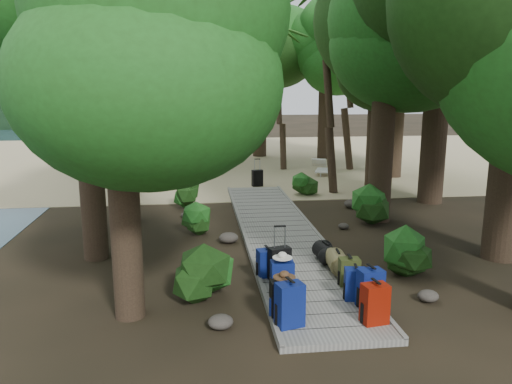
{
  "coord_description": "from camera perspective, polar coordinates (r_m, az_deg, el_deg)",
  "views": [
    {
      "loc": [
        -2.16,
        -11.66,
        3.89
      ],
      "look_at": [
        -0.51,
        1.98,
        1.0
      ],
      "focal_mm": 35.0,
      "sensor_mm": 36.0,
      "label": 1
    }
  ],
  "objects": [
    {
      "name": "tree_left_a",
      "position": [
        8.33,
        -15.43,
        10.08
      ],
      "size": [
        4.43,
        4.43,
        7.38
      ],
      "primitive_type": null,
      "color": "black",
      "rests_on": "ground"
    },
    {
      "name": "shrub_left_c",
      "position": [
        16.46,
        -7.83,
        -0.23
      ],
      "size": [
        1.04,
        1.04,
        0.93
      ],
      "primitive_type": null,
      "color": "#1D4F17",
      "rests_on": "ground"
    },
    {
      "name": "tree_right_e",
      "position": [
        19.53,
        13.74,
        12.87
      ],
      "size": [
        4.82,
        4.82,
        8.68
      ],
      "primitive_type": null,
      "color": "black",
      "rests_on": "ground"
    },
    {
      "name": "rock_right_b",
      "position": [
        11.77,
        16.49,
        -7.35
      ],
      "size": [
        0.41,
        0.37,
        0.23
      ],
      "primitive_type": null,
      "color": "#4C473F",
      "rests_on": "ground"
    },
    {
      "name": "tree_back_a",
      "position": [
        26.93,
        -4.52,
        11.99
      ],
      "size": [
        4.57,
        4.57,
        7.91
      ],
      "primitive_type": null,
      "color": "black",
      "rests_on": "ground"
    },
    {
      "name": "ground",
      "position": [
        12.48,
        3.45,
        -6.3
      ],
      "size": [
        120.0,
        120.0,
        0.0
      ],
      "primitive_type": "plane",
      "color": "#302418",
      "rests_on": "ground"
    },
    {
      "name": "sand_beach",
      "position": [
        28.02,
        -2.4,
        3.92
      ],
      "size": [
        40.0,
        22.0,
        0.02
      ],
      "primitive_type": "cube",
      "color": "tan",
      "rests_on": "ground"
    },
    {
      "name": "palm_right_b",
      "position": [
        24.44,
        10.81,
        12.87
      ],
      "size": [
        4.55,
        4.55,
        8.79
      ],
      "primitive_type": null,
      "color": "#1B4312",
      "rests_on": "ground"
    },
    {
      "name": "tree_left_c",
      "position": [
        14.89,
        -15.03,
        12.91
      ],
      "size": [
        4.9,
        4.9,
        8.52
      ],
      "primitive_type": null,
      "color": "black",
      "rests_on": "ground"
    },
    {
      "name": "backpack_left_b",
      "position": [
        8.51,
        2.99,
        -11.86
      ],
      "size": [
        0.38,
        0.28,
        0.7
      ],
      "primitive_type": null,
      "rotation": [
        0.0,
        0.0,
        0.02
      ],
      "color": "black",
      "rests_on": "boardwalk"
    },
    {
      "name": "tree_left_b",
      "position": [
        11.65,
        -18.99,
        11.94
      ],
      "size": [
        4.48,
        4.48,
        8.06
      ],
      "primitive_type": null,
      "color": "black",
      "rests_on": "ground"
    },
    {
      "name": "rock_left_c",
      "position": [
        12.77,
        -3.14,
        -5.24
      ],
      "size": [
        0.49,
        0.44,
        0.27
      ],
      "primitive_type": null,
      "color": "#4C473F",
      "rests_on": "ground"
    },
    {
      "name": "rock_right_c",
      "position": [
        14.21,
        9.98,
        -3.85
      ],
      "size": [
        0.3,
        0.27,
        0.17
      ],
      "primitive_type": null,
      "color": "#4C473F",
      "rests_on": "ground"
    },
    {
      "name": "tree_back_d",
      "position": [
        26.07,
        -15.24,
        12.75
      ],
      "size": [
        5.36,
        5.36,
        8.93
      ],
      "primitive_type": null,
      "color": "black",
      "rests_on": "ground"
    },
    {
      "name": "palm_right_a",
      "position": [
        18.85,
        9.36,
        11.02
      ],
      "size": [
        4.29,
        4.29,
        7.31
      ],
      "primitive_type": null,
      "color": "#1B4312",
      "rests_on": "ground"
    },
    {
      "name": "backpack_right_b",
      "position": [
        9.05,
        12.94,
        -10.45
      ],
      "size": [
        0.46,
        0.36,
        0.76
      ],
      "primitive_type": null,
      "rotation": [
        0.0,
        0.0,
        0.17
      ],
      "color": "navy",
      "rests_on": "boardwalk"
    },
    {
      "name": "sun_lounger",
      "position": [
        22.72,
        7.71,
        2.8
      ],
      "size": [
        1.28,
        2.11,
        0.65
      ],
      "primitive_type": null,
      "rotation": [
        0.0,
        0.0,
        -0.34
      ],
      "color": "silver",
      "rests_on": "sand_beach"
    },
    {
      "name": "shrub_right_c",
      "position": [
        18.33,
        5.71,
        0.82
      ],
      "size": [
        0.87,
        0.87,
        0.79
      ],
      "primitive_type": null,
      "color": "#1D4F17",
      "rests_on": "ground"
    },
    {
      "name": "rock_right_a",
      "position": [
        9.95,
        19.08,
        -11.16
      ],
      "size": [
        0.39,
        0.35,
        0.21
      ],
      "primitive_type": null,
      "color": "#4C473F",
      "rests_on": "ground"
    },
    {
      "name": "hat_brown",
      "position": [
        8.34,
        3.26,
        -9.36
      ],
      "size": [
        0.38,
        0.38,
        0.11
      ],
      "primitive_type": null,
      "color": "#51351E",
      "rests_on": "backpack_left_b"
    },
    {
      "name": "shrub_right_a",
      "position": [
        11.01,
        17.41,
        -6.92
      ],
      "size": [
        1.0,
        1.0,
        0.9
      ],
      "primitive_type": null,
      "color": "#1D4F17",
      "rests_on": "ground"
    },
    {
      "name": "shrub_right_b",
      "position": [
        14.72,
        12.91,
        -1.54
      ],
      "size": [
        1.22,
        1.22,
        1.1
      ],
      "primitive_type": null,
      "color": "#1D4F17",
      "rests_on": "ground"
    },
    {
      "name": "rock_left_a",
      "position": [
        8.48,
        -4.07,
        -14.59
      ],
      "size": [
        0.42,
        0.38,
        0.23
      ],
      "primitive_type": null,
      "color": "#4C473F",
      "rests_on": "ground"
    },
    {
      "name": "tree_right_d",
      "position": [
        17.96,
        20.54,
        17.73
      ],
      "size": [
        6.48,
        6.48,
        11.89
      ],
      "primitive_type": null,
      "color": "black",
      "rests_on": "ground"
    },
    {
      "name": "lone_suitcase_on_sand",
      "position": [
        19.85,
        0.15,
        1.6
      ],
      "size": [
        0.45,
        0.32,
        0.65
      ],
      "primitive_type": null,
      "rotation": [
        0.0,
        0.0,
        0.21
      ],
      "color": "black",
      "rests_on": "sand_beach"
    },
    {
      "name": "backpack_right_d",
      "position": [
        9.95,
        10.61,
        -8.77
      ],
      "size": [
        0.41,
        0.3,
        0.59
      ],
      "primitive_type": null,
      "rotation": [
        0.0,
        0.0,
        -0.06
      ],
      "color": "#36401B",
      "rests_on": "boardwalk"
    },
    {
      "name": "palm_right_c",
      "position": [
        24.03,
        3.7,
        10.34
      ],
      "size": [
        4.09,
        4.09,
        6.5
      ],
      "primitive_type": null,
      "color": "#1B4312",
      "rests_on": "ground"
    },
    {
      "name": "duffel_right_khaki",
      "position": [
        10.62,
        9.31,
        -7.87
      ],
      "size": [
        0.47,
        0.66,
        0.42
      ],
      "primitive_type": null,
      "rotation": [
        0.0,
        0.0,
        -0.08
      ],
      "color": "olive",
      "rests_on": "boardwalk"
    },
    {
      "name": "shrub_left_b",
      "position": [
        13.35,
        -7.04,
        -3.23
      ],
      "size": [
        0.96,
        0.96,
        0.86
      ],
      "primitive_type": null,
      "color": "#1D4F17",
      "rests_on": "ground"
    },
    {
      "name": "shrub_left_a",
      "position": [
        9.47,
        -6.17,
        -9.19
      ],
      "size": [
        1.1,
        1.1,
        0.99
      ],
      "primitive_type": null,
      "color": "#1D4F17",
      "rests_on": "ground"
    },
    {
      "name": "boardwalk",
      "position": [
        13.41,
        2.69,
        -4.74
      ],
      "size": [
        2.0,
        12.0,
        0.12
      ],
      "primitive_type": "cube",
      "color": "gray",
      "rests_on": "ground"
    },
    {
      "name": "rock_left_b",
      "position": [
        10.2,
        -6.84,
        -10.04
      ],
      "size": [
        0.36,
        0.32,
        0.2
      ],
      "primitive_type": null,
      "color": "#4C473F",
      "rests_on": "ground"
    },
    {
      "name": "backpack_right_a",
      "position": [
        8.5,
        13.43,
        -12.08
      ],
      "size": [
        0.45,
        0.35,
        0.73
      ],
      "primitive_type": null,
      "rotation": [
        0.0,
        0.0,
        0.16
      ],
      "color": "#850F03",
      "rests_on": "boardwalk"
    },
    {
      "name": "backpack_left_a",
      "position": [
        8.19,
        3.88,
        -12.47
      ],
      "size": [
        0.49,
        0.4,
        0.8
      ],
      "primitive_type": null,
      "rotation": [
        0.0,
        0.0,
        0.27
      ],
      "color": "navy",
      "rests_on": "boardwalk"
    },
    {
      "name": "rock_right_d",
      "position": [
        16.69,
        10.89,
        -1.32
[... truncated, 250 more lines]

